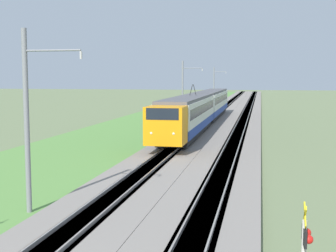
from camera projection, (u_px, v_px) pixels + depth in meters
The scene contains 9 objects.
ballast_main at pixel (208, 121), 59.67m from camera, with size 240.00×4.40×0.30m.
ballast_adjacent at pixel (243, 121), 58.82m from camera, with size 240.00×4.40×0.30m.
track_main at pixel (208, 121), 59.67m from camera, with size 240.00×1.57×0.45m.
track_adjacent at pixel (243, 121), 58.81m from camera, with size 240.00×1.57×0.45m.
grass_verge at pixel (161, 121), 60.86m from camera, with size 240.00×13.03×0.12m.
passenger_train at pixel (202, 107), 52.80m from camera, with size 42.68×2.85×5.00m.
catenary_mast_near at pixel (28, 120), 19.03m from camera, with size 0.22×2.56×7.67m.
catenary_mast_mid at pixel (183, 91), 56.83m from camera, with size 0.22×2.56×7.68m.
catenary_mast_far at pixel (214, 86), 94.63m from camera, with size 0.22×2.56×7.69m.
Camera 1 is at (-9.28, -6.51, 5.71)m, focal length 50.00 mm.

